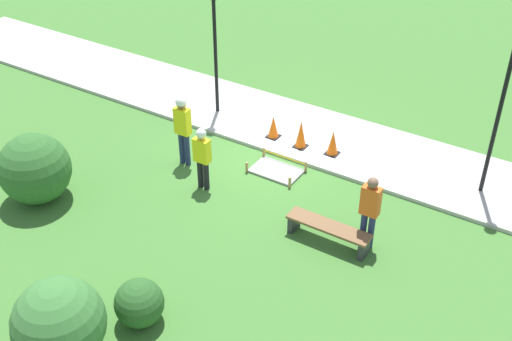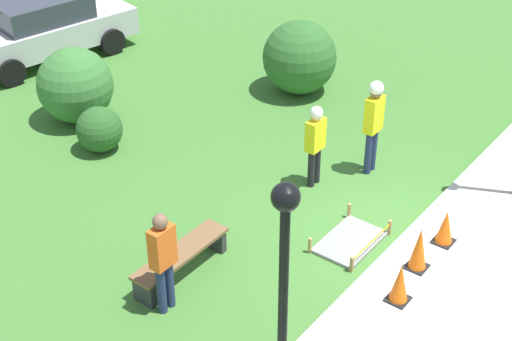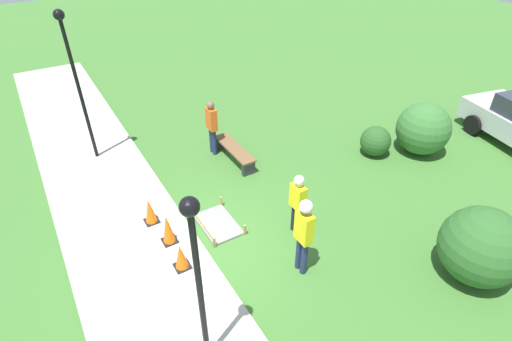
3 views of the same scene
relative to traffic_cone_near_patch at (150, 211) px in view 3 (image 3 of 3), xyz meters
The scene contains 15 objects.
ground_plane 1.63m from the traffic_cone_near_patch, 28.50° to the left, with size 60.00×60.00×0.00m, color #3D702D.
sidewalk 1.58m from the traffic_cone_near_patch, 26.04° to the right, with size 28.00×2.85×0.10m.
wet_concrete_patch 1.69m from the traffic_cone_near_patch, 57.77° to the left, with size 1.30×0.87×0.29m.
traffic_cone_near_patch is the anchor object (origin of this frame).
traffic_cone_far_patch 0.89m from the traffic_cone_near_patch, ahead, with size 0.34×0.34×0.77m.
traffic_cone_sidewalk_edge 1.75m from the traffic_cone_near_patch, ahead, with size 0.34×0.34×0.63m.
park_bench 3.47m from the traffic_cone_near_patch, 115.18° to the left, with size 1.90×0.44×0.47m.
worker_supervisor 3.91m from the traffic_cone_near_patch, 36.83° to the left, with size 0.40×0.28×1.94m.
worker_assistant 3.60m from the traffic_cone_near_patch, 55.12° to the left, with size 0.40×0.24×1.66m.
bystander_in_orange_shirt 3.60m from the traffic_cone_near_patch, 128.51° to the left, with size 0.40×0.23×1.77m.
lamppost_near 4.41m from the traffic_cone_near_patch, ahead, with size 0.28×0.28×3.58m.
lamppost_far 4.52m from the traffic_cone_near_patch, behind, with size 0.28×0.28×4.33m.
shrub_rounded_near 8.48m from the traffic_cone_near_patch, 82.79° to the left, with size 1.63×1.63×1.63m.
shrub_rounded_mid 7.39m from the traffic_cone_near_patch, 46.61° to the left, with size 1.69×1.69×1.69m.
shrub_rounded_far 7.08m from the traffic_cone_near_patch, 86.29° to the left, with size 0.94×0.94×0.94m.
Camera 3 is at (6.27, -2.34, 6.82)m, focal length 28.00 mm.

